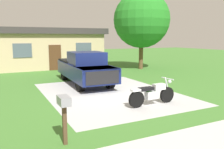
# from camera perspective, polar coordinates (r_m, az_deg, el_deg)

# --- Properties ---
(ground_plane) EXTENTS (80.00, 80.00, 0.00)m
(ground_plane) POSITION_cam_1_polar(r_m,az_deg,el_deg) (11.54, -0.59, -4.54)
(ground_plane) COLOR #42782F
(driveway_pad) EXTENTS (5.96, 7.84, 0.01)m
(driveway_pad) POSITION_cam_1_polar(r_m,az_deg,el_deg) (11.54, -0.59, -4.53)
(driveway_pad) COLOR #B7B7B7
(driveway_pad) RESTS_ON ground
(sidewalk_strip) EXTENTS (36.00, 1.80, 0.01)m
(sidewalk_strip) POSITION_cam_1_polar(r_m,az_deg,el_deg) (6.94, 22.45, -14.60)
(sidewalk_strip) COLOR beige
(sidewalk_strip) RESTS_ON ground
(motorcycle) EXTENTS (2.21, 0.70, 1.09)m
(motorcycle) POSITION_cam_1_polar(r_m,az_deg,el_deg) (9.60, 9.87, -4.57)
(motorcycle) COLOR black
(motorcycle) RESTS_ON ground
(pickup_truck) EXTENTS (2.22, 5.70, 1.90)m
(pickup_truck) POSITION_cam_1_polar(r_m,az_deg,el_deg) (13.84, -6.73, 1.67)
(pickup_truck) COLOR black
(pickup_truck) RESTS_ON ground
(mailbox) EXTENTS (0.26, 0.48, 1.26)m
(mailbox) POSITION_cam_1_polar(r_m,az_deg,el_deg) (6.02, -11.56, -7.81)
(mailbox) COLOR #4C3823
(mailbox) RESTS_ON ground
(shade_tree) EXTENTS (4.74, 4.74, 6.55)m
(shade_tree) POSITION_cam_1_polar(r_m,az_deg,el_deg) (20.45, 7.21, 13.04)
(shade_tree) COLOR brown
(shade_tree) RESTS_ON ground
(neighbor_house) EXTENTS (9.60, 5.60, 3.50)m
(neighbor_house) POSITION_cam_1_polar(r_m,az_deg,el_deg) (22.48, -15.19, 6.35)
(neighbor_house) COLOR tan
(neighbor_house) RESTS_ON ground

